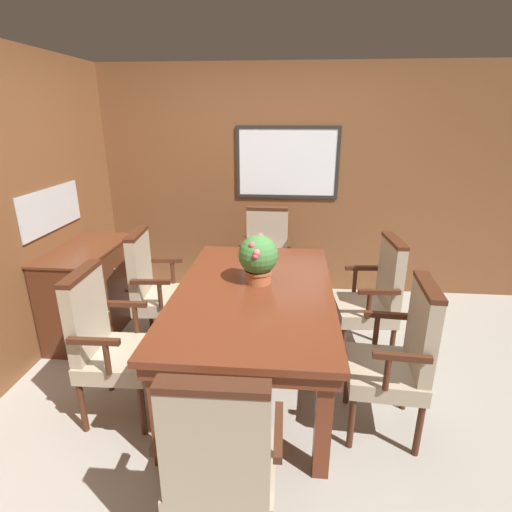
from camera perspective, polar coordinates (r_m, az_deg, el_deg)
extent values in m
plane|color=#A39E93|center=(3.20, -0.06, -17.91)|extent=(14.00, 14.00, 0.00)
cube|color=brown|center=(4.46, 2.15, 10.31)|extent=(7.20, 0.06, 2.45)
cube|color=white|center=(4.39, 4.50, 13.14)|extent=(1.03, 0.01, 0.69)
cube|color=#282623|center=(4.36, 4.63, 17.87)|extent=(1.10, 0.02, 0.04)
cube|color=#282623|center=(4.44, 4.37, 8.48)|extent=(1.10, 0.02, 0.04)
cube|color=#282623|center=(4.42, -2.59, 13.23)|extent=(0.04, 0.02, 0.69)
cube|color=#282623|center=(4.41, 11.59, 12.85)|extent=(0.03, 0.02, 0.69)
cube|color=silver|center=(3.87, -27.21, 5.95)|extent=(0.01, 0.87, 0.36)
cube|color=maroon|center=(2.49, -13.56, -20.86)|extent=(0.09, 0.09, 0.71)
cube|color=maroon|center=(2.39, 9.55, -22.43)|extent=(0.09, 0.09, 0.71)
cube|color=maroon|center=(3.87, -5.86, -4.74)|extent=(0.09, 0.09, 0.71)
cube|color=maroon|center=(3.81, 7.84, -5.23)|extent=(0.09, 0.09, 0.71)
cube|color=maroon|center=(2.92, -0.27, -6.35)|extent=(1.07, 1.83, 0.09)
cube|color=maroon|center=(2.89, -0.27, -5.15)|extent=(1.13, 1.89, 0.04)
cylinder|color=#472314|center=(2.80, -15.91, -20.38)|extent=(0.04, 0.04, 0.37)
cylinder|color=#472314|center=(3.10, -13.41, -15.66)|extent=(0.04, 0.04, 0.37)
cylinder|color=#472314|center=(2.94, -23.54, -19.17)|extent=(0.04, 0.04, 0.37)
cylinder|color=#472314|center=(3.23, -20.28, -14.86)|extent=(0.04, 0.04, 0.37)
cube|color=tan|center=(2.88, -18.80, -13.63)|extent=(0.46, 0.48, 0.11)
cube|color=tan|center=(2.80, -23.07, -7.65)|extent=(0.09, 0.43, 0.53)
cube|color=#472314|center=(2.69, -23.86, -2.30)|extent=(0.10, 0.43, 0.03)
cylinder|color=#472314|center=(2.59, -20.51, -13.49)|extent=(0.04, 0.04, 0.22)
cube|color=#472314|center=(2.56, -22.22, -11.22)|extent=(0.32, 0.04, 0.04)
cylinder|color=#472314|center=(2.98, -16.82, -8.53)|extent=(0.04, 0.04, 0.22)
cube|color=#472314|center=(2.95, -18.27, -6.53)|extent=(0.32, 0.04, 0.04)
cylinder|color=#472314|center=(3.00, 12.93, -16.97)|extent=(0.04, 0.04, 0.37)
cylinder|color=#472314|center=(2.69, 13.45, -22.13)|extent=(0.04, 0.04, 0.37)
cylinder|color=#472314|center=(3.06, 20.57, -17.03)|extent=(0.04, 0.04, 0.37)
cylinder|color=#472314|center=(2.75, 22.22, -22.03)|extent=(0.04, 0.04, 0.37)
cube|color=tan|center=(2.73, 17.82, -15.54)|extent=(0.48, 0.50, 0.11)
cube|color=tan|center=(2.60, 22.65, -9.71)|extent=(0.11, 0.43, 0.53)
cube|color=#472314|center=(2.48, 23.50, -4.03)|extent=(0.12, 0.44, 0.03)
cylinder|color=#472314|center=(2.84, 16.82, -9.98)|extent=(0.04, 0.04, 0.22)
cube|color=#472314|center=(2.80, 18.42, -8.04)|extent=(0.32, 0.06, 0.04)
cylinder|color=#472314|center=(2.43, 18.23, -15.59)|extent=(0.04, 0.04, 0.22)
cube|color=#472314|center=(2.38, 20.16, -13.41)|extent=(0.32, 0.06, 0.04)
cylinder|color=#472314|center=(3.69, 11.08, -9.36)|extent=(0.04, 0.04, 0.37)
cylinder|color=#472314|center=(3.35, 12.26, -12.73)|extent=(0.04, 0.04, 0.37)
cylinder|color=#472314|center=(3.78, 17.00, -9.17)|extent=(0.04, 0.04, 0.37)
cylinder|color=#472314|center=(3.44, 18.80, -12.40)|extent=(0.04, 0.04, 0.37)
cube|color=tan|center=(3.44, 15.13, -7.43)|extent=(0.48, 0.50, 0.11)
cube|color=tan|center=(3.37, 18.68, -2.46)|extent=(0.11, 0.44, 0.53)
cube|color=#472314|center=(3.28, 19.21, 2.09)|extent=(0.12, 0.44, 0.03)
cylinder|color=#472314|center=(3.58, 13.94, -3.32)|extent=(0.04, 0.04, 0.22)
cube|color=#472314|center=(3.56, 15.15, -1.67)|extent=(0.32, 0.06, 0.04)
cylinder|color=#472314|center=(3.15, 15.82, -6.76)|extent=(0.04, 0.04, 0.22)
cube|color=#472314|center=(3.13, 17.21, -4.91)|extent=(0.32, 0.06, 0.04)
cylinder|color=#472314|center=(3.48, -10.23, -11.21)|extent=(0.04, 0.04, 0.37)
cylinder|color=#472314|center=(3.83, -9.12, -8.10)|extent=(0.04, 0.04, 0.37)
cylinder|color=#472314|center=(3.57, -16.52, -10.89)|extent=(0.04, 0.04, 0.37)
cylinder|color=#472314|center=(3.91, -14.83, -7.89)|extent=(0.04, 0.04, 0.37)
cube|color=tan|center=(3.58, -12.96, -6.13)|extent=(0.49, 0.50, 0.11)
cube|color=tan|center=(3.51, -16.30, -1.31)|extent=(0.11, 0.44, 0.53)
cube|color=#472314|center=(3.42, -16.75, 3.08)|extent=(0.12, 0.44, 0.03)
cylinder|color=#472314|center=(3.29, -13.55, -5.38)|extent=(0.04, 0.04, 0.22)
cube|color=#472314|center=(3.27, -14.86, -3.59)|extent=(0.32, 0.06, 0.04)
cylinder|color=#472314|center=(3.73, -11.81, -2.23)|extent=(0.04, 0.04, 0.22)
cube|color=#472314|center=(3.70, -12.95, -0.63)|extent=(0.32, 0.06, 0.04)
cylinder|color=#472314|center=(2.36, 2.02, -28.87)|extent=(0.04, 0.04, 0.37)
cylinder|color=#472314|center=(2.40, -9.06, -28.04)|extent=(0.04, 0.04, 0.37)
cube|color=tan|center=(2.07, -4.57, -28.18)|extent=(0.47, 0.46, 0.11)
cube|color=tan|center=(1.71, -5.91, -25.54)|extent=(0.43, 0.09, 0.53)
cube|color=#472314|center=(1.52, -6.30, -18.07)|extent=(0.43, 0.09, 0.03)
cylinder|color=#472314|center=(1.96, 3.21, -24.62)|extent=(0.04, 0.04, 0.22)
cube|color=#472314|center=(1.83, 3.24, -23.62)|extent=(0.04, 0.32, 0.04)
cylinder|color=#472314|center=(2.02, -12.01, -23.47)|extent=(0.04, 0.04, 0.22)
cube|color=#472314|center=(1.89, -12.85, -22.38)|extent=(0.04, 0.32, 0.04)
cylinder|color=#472314|center=(4.11, -1.75, -5.79)|extent=(0.04, 0.04, 0.37)
cylinder|color=#472314|center=(4.08, 3.96, -6.05)|extent=(0.04, 0.04, 0.37)
cylinder|color=#472314|center=(4.46, -1.07, -3.65)|extent=(0.04, 0.04, 0.37)
cylinder|color=#472314|center=(4.44, 4.18, -3.86)|extent=(0.04, 0.04, 0.37)
cube|color=tan|center=(4.17, 1.36, -1.82)|extent=(0.48, 0.46, 0.11)
cube|color=tan|center=(4.24, 1.60, 3.12)|extent=(0.43, 0.09, 0.53)
cube|color=#472314|center=(4.17, 1.64, 6.82)|extent=(0.43, 0.10, 0.03)
cylinder|color=#472314|center=(4.11, -2.04, 0.29)|extent=(0.04, 0.04, 0.22)
cube|color=#472314|center=(4.14, -1.93, 2.04)|extent=(0.04, 0.32, 0.04)
cylinder|color=#472314|center=(4.07, 4.74, 0.04)|extent=(0.04, 0.04, 0.22)
cube|color=#472314|center=(4.10, 4.81, 1.81)|extent=(0.04, 0.32, 0.04)
cylinder|color=#B2603D|center=(2.98, 0.28, -2.86)|extent=(0.19, 0.19, 0.10)
cylinder|color=#B2603D|center=(2.97, 0.28, -2.15)|extent=(0.21, 0.21, 0.02)
sphere|color=#427F3D|center=(2.92, 0.29, 0.17)|extent=(0.29, 0.29, 0.29)
sphere|color=#EE5C68|center=(3.04, -0.92, 0.90)|extent=(0.04, 0.04, 0.04)
sphere|color=#E45062|center=(2.94, 0.57, 2.85)|extent=(0.05, 0.05, 0.05)
sphere|color=#E46467|center=(2.78, 0.10, 0.41)|extent=(0.05, 0.05, 0.05)
sphere|color=#E95269|center=(3.01, -0.37, 2.15)|extent=(0.05, 0.05, 0.05)
sphere|color=#EE635D|center=(2.97, 0.89, 2.64)|extent=(0.04, 0.04, 0.04)
sphere|color=#E94E5C|center=(2.81, -0.57, 1.55)|extent=(0.05, 0.05, 0.05)
sphere|color=#D45066|center=(2.78, -0.08, -0.04)|extent=(0.05, 0.05, 0.05)
sphere|color=#D4605E|center=(3.01, -1.29, 1.43)|extent=(0.06, 0.06, 0.06)
cube|color=#512816|center=(3.98, -22.52, -4.74)|extent=(0.49, 0.97, 0.81)
cube|color=#5B2D19|center=(3.84, -23.32, 0.95)|extent=(0.51, 0.99, 0.02)
sphere|color=#4C422D|center=(3.79, -19.55, -1.85)|extent=(0.03, 0.03, 0.03)
sphere|color=#4C422D|center=(3.73, -20.36, -7.50)|extent=(0.03, 0.03, 0.03)
sphere|color=#4C422D|center=(4.08, -17.84, -4.77)|extent=(0.03, 0.03, 0.03)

